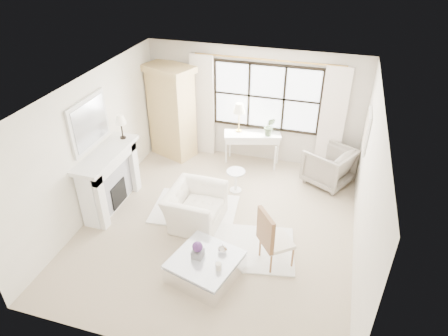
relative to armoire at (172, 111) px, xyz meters
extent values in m
plane|color=#BFAB8E|center=(1.88, -2.36, -1.14)|extent=(5.50, 5.50, 0.00)
plane|color=white|center=(1.88, -2.36, 1.56)|extent=(5.50, 5.50, 0.00)
plane|color=beige|center=(1.88, 0.39, 0.21)|extent=(5.00, 0.00, 5.00)
plane|color=beige|center=(1.88, -5.11, 0.21)|extent=(5.00, 0.00, 5.00)
plane|color=white|center=(-0.62, -2.36, 0.21)|extent=(0.00, 5.50, 5.50)
plane|color=beige|center=(4.38, -2.36, 0.21)|extent=(0.00, 5.50, 5.50)
cube|color=silver|center=(2.18, 0.37, 0.46)|extent=(2.40, 0.02, 1.50)
cylinder|color=#AF813C|center=(2.18, 0.31, 1.33)|extent=(3.30, 0.04, 0.04)
cube|color=white|center=(0.68, 0.29, 0.10)|extent=(0.55, 0.10, 2.47)
cube|color=white|center=(3.68, 0.29, 0.10)|extent=(0.55, 0.10, 2.47)
cube|color=white|center=(-0.41, -2.36, -0.55)|extent=(0.34, 1.50, 1.18)
cube|color=silver|center=(-0.24, -2.36, -0.61)|extent=(0.03, 1.22, 0.97)
cube|color=black|center=(-0.23, -2.36, -0.82)|extent=(0.06, 0.52, 0.50)
cube|color=white|center=(-0.37, -2.36, 0.08)|extent=(0.58, 1.66, 0.08)
cube|color=silver|center=(-0.59, -2.36, 0.70)|extent=(0.05, 1.15, 0.95)
cube|color=#B3B7BF|center=(-0.56, -2.36, 0.70)|extent=(0.02, 1.00, 0.80)
cube|color=white|center=(4.35, -0.66, 0.41)|extent=(0.04, 0.62, 0.82)
cube|color=#B9A98F|center=(4.33, -0.66, 0.41)|extent=(0.01, 0.52, 0.72)
cylinder|color=black|center=(-0.31, -1.75, 0.14)|extent=(0.12, 0.12, 0.03)
cylinder|color=black|center=(-0.31, -1.75, 0.30)|extent=(0.03, 0.03, 0.30)
cone|color=#F9EDCB|center=(-0.31, -1.75, 0.54)|extent=(0.22, 0.22, 0.18)
cube|color=tan|center=(0.00, 0.00, -0.09)|extent=(1.15, 0.91, 2.10)
cube|color=tan|center=(0.00, 0.00, 1.03)|extent=(1.30, 1.05, 0.14)
cube|color=white|center=(1.96, 0.08, -0.46)|extent=(1.30, 0.73, 0.14)
cube|color=white|center=(1.96, 0.08, -0.37)|extent=(1.37, 0.79, 0.06)
cylinder|color=#B5913E|center=(1.62, 0.10, -0.32)|extent=(0.14, 0.14, 0.03)
cylinder|color=#B5913E|center=(1.62, 0.10, -0.08)|extent=(0.02, 0.02, 0.46)
cone|color=#F1E8C5|center=(1.62, 0.10, 0.24)|extent=(0.28, 0.28, 0.22)
imported|color=#546B47|center=(2.34, 0.08, -0.11)|extent=(0.28, 0.23, 0.45)
cylinder|color=white|center=(1.90, -1.15, -1.12)|extent=(0.26, 0.26, 0.03)
cylinder|color=white|center=(1.90, -1.15, -0.89)|extent=(0.06, 0.06, 0.44)
cylinder|color=silver|center=(1.90, -1.15, -0.65)|extent=(0.40, 0.40, 0.03)
cube|color=white|center=(1.27, -2.03, -1.13)|extent=(1.78, 1.35, 0.03)
cube|color=white|center=(2.58, -2.82, -1.12)|extent=(1.81, 1.48, 0.03)
imported|color=white|center=(1.42, -2.38, -0.78)|extent=(1.01, 1.15, 0.72)
imported|color=gray|center=(3.76, -0.24, -0.72)|extent=(1.24, 1.23, 0.84)
cube|color=white|center=(3.10, -3.00, -0.68)|extent=(0.66, 0.66, 0.07)
cube|color=#97693F|center=(2.92, -3.14, -0.36)|extent=(0.33, 0.41, 0.60)
cube|color=white|center=(2.05, -3.63, -0.98)|extent=(1.23, 1.23, 0.32)
cube|color=silver|center=(2.05, -3.63, -0.78)|extent=(1.23, 1.23, 0.04)
cube|color=gray|center=(1.92, -3.62, -0.69)|extent=(0.18, 0.18, 0.13)
sphere|color=#502967|center=(1.92, -3.62, -0.54)|extent=(0.17, 0.17, 0.17)
cylinder|color=beige|center=(2.32, -3.79, -0.70)|extent=(0.10, 0.10, 0.12)
imported|color=white|center=(2.28, -3.41, -0.68)|extent=(0.20, 0.20, 0.16)
camera|label=1|loc=(3.66, -8.01, 3.88)|focal=32.00mm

